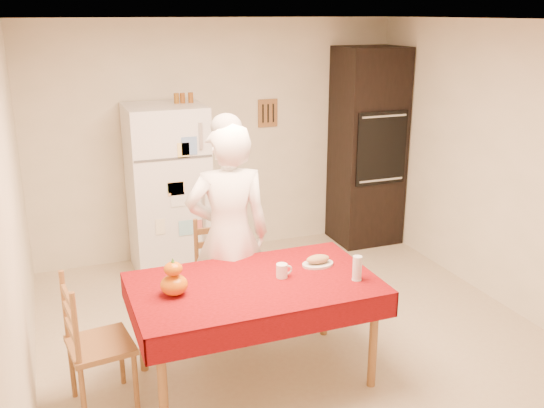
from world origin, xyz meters
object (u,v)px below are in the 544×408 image
oven_cabinet (367,147)px  coffee_mug (282,271)px  dining_table (254,291)px  refrigerator (168,190)px  chair_left (90,340)px  pumpkin_lower (174,285)px  bread_plate (318,264)px  chair_far (221,272)px  wine_glass (357,268)px  seated_woman (229,236)px

oven_cabinet → coffee_mug: 2.95m
dining_table → refrigerator: bearing=93.9°
refrigerator → chair_left: size_ratio=1.79×
pumpkin_lower → bread_plate: 1.10m
dining_table → chair_far: 0.82m
refrigerator → oven_cabinet: (2.28, 0.05, 0.25)m
wine_glass → oven_cabinet: bearing=59.3°
refrigerator → wine_glass: (0.83, -2.39, -0.00)m
seated_woman → coffee_mug: size_ratio=17.93×
chair_left → pumpkin_lower: 0.65m
refrigerator → coffee_mug: size_ratio=17.00×
pumpkin_lower → bread_plate: size_ratio=0.77×
dining_table → bread_plate: size_ratio=7.08×
oven_cabinet → dining_table: oven_cabinet is taller
chair_left → wine_glass: bearing=-106.2°
chair_far → pumpkin_lower: (-0.55, -0.79, 0.32)m
chair_far → chair_left: 1.33m
chair_far → pumpkin_lower: chair_far is taller
dining_table → pumpkin_lower: (-0.56, 0.01, 0.14)m
seated_woman → bread_plate: seated_woman is taller
oven_cabinet → chair_far: oven_cabinet is taller
seated_woman → wine_glass: size_ratio=10.19×
oven_cabinet → pumpkin_lower: oven_cabinet is taller
refrigerator → chair_far: refrigerator is taller
refrigerator → chair_far: bearing=-84.2°
dining_table → chair_left: (-1.12, 0.07, -0.18)m
pumpkin_lower → dining_table: bearing=-1.1°
oven_cabinet → chair_left: (-3.25, -2.15, -0.59)m
seated_woman → bread_plate: bearing=146.8°
oven_cabinet → dining_table: 3.10m
chair_far → coffee_mug: size_ratio=9.50×
coffee_mug → wine_glass: bearing=-25.4°
oven_cabinet → wine_glass: size_ratio=12.50×
dining_table → chair_far: chair_far is taller
dining_table → pumpkin_lower: pumpkin_lower is taller
pumpkin_lower → wine_glass: wine_glass is taller
chair_far → wine_glass: chair_far is taller
bread_plate → oven_cabinet: bearing=53.0°
refrigerator → seated_woman: (0.15, -1.59, 0.05)m
wine_glass → bread_plate: wine_glass is taller
seated_woman → bread_plate: (0.54, -0.47, -0.13)m
coffee_mug → bread_plate: (0.33, 0.10, -0.04)m
refrigerator → oven_cabinet: bearing=1.2°
dining_table → pumpkin_lower: size_ratio=9.22×
seated_woman → pumpkin_lower: (-0.55, -0.57, -0.07)m
oven_cabinet → dining_table: (-2.13, -2.22, -0.41)m
chair_left → bread_plate: 1.68m
bread_plate → pumpkin_lower: bearing=-174.9°
seated_woman → wine_glass: bearing=138.7°
oven_cabinet → seated_woman: (-2.13, -1.64, -0.20)m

